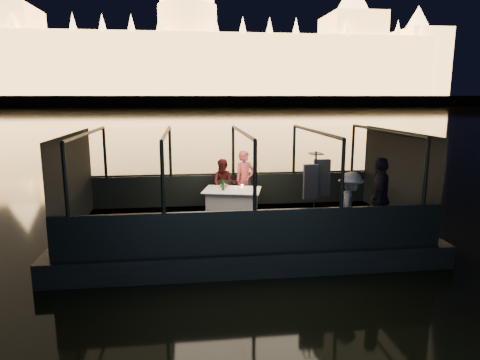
{
  "coord_description": "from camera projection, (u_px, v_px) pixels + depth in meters",
  "views": [
    {
      "loc": [
        -1.32,
        -10.2,
        3.63
      ],
      "look_at": [
        0.0,
        0.4,
        1.55
      ],
      "focal_mm": 32.0,
      "sensor_mm": 36.0,
      "label": 1
    }
  ],
  "objects": [
    {
      "name": "parliament_building",
      "position": [
        188.0,
        34.0,
        175.69
      ],
      "size": [
        220.0,
        32.0,
        60.0
      ],
      "primitive_type": null,
      "color": "#F2D18C",
      "rests_on": "embankment"
    },
    {
      "name": "canopy_ribs",
      "position": [
        242.0,
        179.0,
        10.47
      ],
      "size": [
        8.0,
        4.0,
        2.3
      ],
      "primitive_type": null,
      "color": "black",
      "rests_on": "boat_deck"
    },
    {
      "name": "plate_near",
      "position": [
        249.0,
        188.0,
        11.27
      ],
      "size": [
        0.31,
        0.31,
        0.01
      ],
      "primitive_type": "cylinder",
      "rotation": [
        0.0,
        0.0,
        -0.42
      ],
      "color": "white",
      "rests_on": "dining_table_central"
    },
    {
      "name": "wine_glass_red",
      "position": [
        248.0,
        182.0,
        11.54
      ],
      "size": [
        0.08,
        0.08,
        0.19
      ],
      "primitive_type": null,
      "rotation": [
        0.0,
        0.0,
        0.25
      ],
      "color": "white",
      "rests_on": "dining_table_central"
    },
    {
      "name": "amber_candle",
      "position": [
        242.0,
        186.0,
        11.31
      ],
      "size": [
        0.08,
        0.08,
        0.09
      ],
      "primitive_type": "cylinder",
      "rotation": [
        0.0,
        0.0,
        -0.41
      ],
      "color": "#FF953F",
      "rests_on": "dining_table_central"
    },
    {
      "name": "coat_stand",
      "position": [
        315.0,
        199.0,
        9.47
      ],
      "size": [
        0.62,
        0.53,
        1.97
      ],
      "primitive_type": null,
      "rotation": [
        0.0,
        0.0,
        -0.18
      ],
      "color": "black",
      "rests_on": "boat_deck"
    },
    {
      "name": "passenger_stripe",
      "position": [
        350.0,
        203.0,
        9.38
      ],
      "size": [
        0.86,
        1.13,
        1.54
      ],
      "primitive_type": "imported",
      "rotation": [
        0.0,
        0.0,
        1.23
      ],
      "color": "silver",
      "rests_on": "boat_deck"
    },
    {
      "name": "dining_table_central",
      "position": [
        232.0,
        204.0,
        11.16
      ],
      "size": [
        1.66,
        1.37,
        0.77
      ],
      "primitive_type": "cube",
      "rotation": [
        0.0,
        0.0,
        -0.24
      ],
      "color": "silver",
      "rests_on": "boat_deck"
    },
    {
      "name": "boat_hull",
      "position": [
        242.0,
        243.0,
        10.79
      ],
      "size": [
        8.6,
        4.4,
        1.0
      ],
      "primitive_type": "cube",
      "color": "black",
      "rests_on": "river_water"
    },
    {
      "name": "cabin_glass_starboard",
      "position": [
        255.0,
        176.0,
        8.44
      ],
      "size": [
        8.0,
        0.02,
        1.4
      ],
      "primitive_type": null,
      "color": "#99B2B2",
      "rests_on": "gunwale_starboard"
    },
    {
      "name": "gunwale_port",
      "position": [
        233.0,
        190.0,
        12.55
      ],
      "size": [
        8.0,
        0.08,
        0.9
      ],
      "primitive_type": "cube",
      "color": "black",
      "rests_on": "boat_deck"
    },
    {
      "name": "chair_port_right",
      "position": [
        244.0,
        195.0,
        11.89
      ],
      "size": [
        0.46,
        0.46,
        0.89
      ],
      "primitive_type": "cube",
      "rotation": [
        0.0,
        0.0,
        -0.11
      ],
      "color": "black",
      "rests_on": "boat_deck"
    },
    {
      "name": "gunwale_starboard",
      "position": [
        255.0,
        232.0,
        8.66
      ],
      "size": [
        8.0,
        0.08,
        0.9
      ],
      "primitive_type": "cube",
      "color": "black",
      "rests_on": "boat_deck"
    },
    {
      "name": "passenger_dark",
      "position": [
        379.0,
        201.0,
        9.51
      ],
      "size": [
        0.92,
        1.17,
        1.84
      ],
      "primitive_type": "imported",
      "rotation": [
        0.0,
        0.0,
        4.21
      ],
      "color": "black",
      "rests_on": "boat_deck"
    },
    {
      "name": "end_wall_aft",
      "position": [
        397.0,
        175.0,
        10.95
      ],
      "size": [
        0.02,
        4.0,
        2.3
      ],
      "primitive_type": null,
      "color": "black",
      "rests_on": "boat_deck"
    },
    {
      "name": "bread_basket",
      "position": [
        224.0,
        186.0,
        11.35
      ],
      "size": [
        0.27,
        0.27,
        0.08
      ],
      "primitive_type": "cylinder",
      "rotation": [
        0.0,
        0.0,
        -0.4
      ],
      "color": "brown",
      "rests_on": "dining_table_central"
    },
    {
      "name": "wine_glass_white",
      "position": [
        225.0,
        186.0,
        11.12
      ],
      "size": [
        0.07,
        0.07,
        0.17
      ],
      "primitive_type": null,
      "rotation": [
        0.0,
        0.0,
        -0.32
      ],
      "color": "silver",
      "rests_on": "dining_table_central"
    },
    {
      "name": "embankment",
      "position": [
        189.0,
        102.0,
        215.14
      ],
      "size": [
        400.0,
        140.0,
        6.0
      ],
      "primitive_type": "cube",
      "color": "#423D33",
      "rests_on": "ground"
    },
    {
      "name": "person_man_maroon",
      "position": [
        224.0,
        183.0,
        12.02
      ],
      "size": [
        0.8,
        0.69,
        1.43
      ],
      "primitive_type": "imported",
      "rotation": [
        0.0,
        0.0,
        -0.26
      ],
      "color": "#431213",
      "rests_on": "boat_deck"
    },
    {
      "name": "cabin_glass_port",
      "position": [
        233.0,
        151.0,
        12.33
      ],
      "size": [
        8.0,
        0.02,
        1.4
      ],
      "primitive_type": null,
      "color": "#99B2B2",
      "rests_on": "gunwale_port"
    },
    {
      "name": "plate_far",
      "position": [
        225.0,
        187.0,
        11.38
      ],
      "size": [
        0.3,
        0.3,
        0.02
      ],
      "primitive_type": "cylinder",
      "rotation": [
        0.0,
        0.0,
        -0.29
      ],
      "color": "white",
      "rests_on": "dining_table_central"
    },
    {
      "name": "end_wall_fore",
      "position": [
        72.0,
        183.0,
        9.99
      ],
      "size": [
        0.02,
        4.0,
        2.3
      ],
      "primitive_type": null,
      "color": "black",
      "rests_on": "boat_deck"
    },
    {
      "name": "boat_deck",
      "position": [
        242.0,
        225.0,
        10.69
      ],
      "size": [
        8.0,
        4.0,
        0.04
      ],
      "primitive_type": "cube",
      "color": "black",
      "rests_on": "boat_hull"
    },
    {
      "name": "chair_port_left",
      "position": [
        224.0,
        195.0,
        11.88
      ],
      "size": [
        0.45,
        0.45,
        0.83
      ],
      "primitive_type": "cube",
      "rotation": [
        0.0,
        0.0,
        -0.18
      ],
      "color": "black",
      "rests_on": "boat_deck"
    },
    {
      "name": "person_woman_coral",
      "position": [
        245.0,
        182.0,
        12.09
      ],
      "size": [
        0.7,
        0.6,
        1.65
      ],
      "primitive_type": "imported",
      "rotation": [
        0.0,
        0.0,
        0.42
      ],
      "color": "#CF4B4F",
      "rests_on": "boat_deck"
    },
    {
      "name": "cabin_roof_glass",
      "position": [
        242.0,
        132.0,
        10.25
      ],
      "size": [
        8.0,
        4.0,
        0.02
      ],
      "primitive_type": null,
      "color": "#99B2B2",
      "rests_on": "boat_deck"
    },
    {
      "name": "river_water",
      "position": [
        193.0,
        115.0,
        88.71
      ],
      "size": [
        500.0,
        500.0,
        0.0
      ],
      "primitive_type": "plane",
      "color": "black",
      "rests_on": "ground"
    },
    {
      "name": "wine_bottle",
      "position": [
        223.0,
        185.0,
        10.98
      ],
      "size": [
        0.09,
        0.09,
        0.33
      ],
      "primitive_type": "cylinder",
      "rotation": [
        0.0,
        0.0,
        -0.38
      ],
      "color": "#153A15",
      "rests_on": "dining_table_central"
    }
  ]
}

